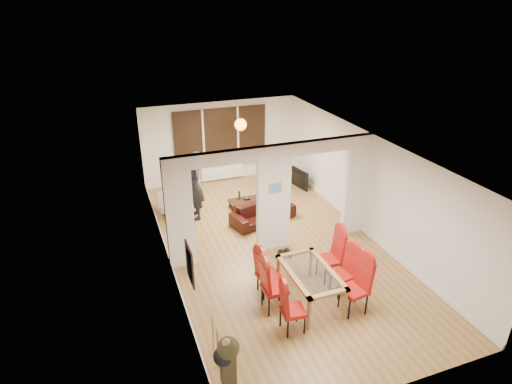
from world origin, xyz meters
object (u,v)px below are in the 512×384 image
person (195,186)px  coffee_table (247,203)px  dining_chair_la (293,307)px  dining_chair_lb (275,285)px  dining_chair_rb (343,272)px  dining_table (310,286)px  sofa (263,213)px  armchair (176,202)px  television (294,178)px  bottle (239,195)px  dining_chair_lc (269,272)px  dining_chair_ra (354,286)px  dining_chair_rc (330,256)px  bowl (247,198)px

person → coffee_table: (1.51, 0.11, -0.84)m
dining_chair_la → dining_chair_lb: bearing=104.6°
dining_chair_lb → dining_chair_rb: bearing=-0.7°
dining_table → dining_chair_lb: (-0.75, 0.03, 0.20)m
dining_chair_lb → sofa: dining_chair_lb is taller
sofa → armchair: (-2.11, 1.25, 0.09)m
armchair → person: bearing=8.8°
dining_chair_la → dining_table: bearing=50.8°
person → television: size_ratio=1.78×
dining_chair_lb → bottle: (0.75, 4.45, -0.19)m
dining_chair_lb → person: bearing=98.1°
dining_chair_lc → dining_chair_rb: (1.41, -0.50, -0.01)m
dining_chair_ra → dining_chair_lc: bearing=134.0°
coffee_table → dining_table: bearing=-92.5°
dining_chair_rc → bottle: bearing=101.9°
dining_chair_rc → armchair: (-2.51, 4.14, -0.22)m
dining_table → television: size_ratio=1.43×
dining_table → sofa: size_ratio=0.86×
bowl → dining_chair_rb: bearing=-83.2°
dining_table → bowl: (0.21, 4.42, -0.10)m
dining_table → bottle: 4.48m
dining_chair_lb → dining_chair_rb: 1.48m
dining_table → sofa: (0.32, 3.42, -0.10)m
sofa → person: bearing=137.2°
person → bottle: size_ratio=6.74×
dining_chair_la → bottle: 5.16m
dining_chair_la → dining_chair_ra: (1.31, 0.08, 0.05)m
dining_chair_la → bottle: bearing=89.8°
dining_table → armchair: bearing=110.9°
dining_chair_lc → television: size_ratio=0.98×
dining_chair_rb → person: person is taller
dining_chair_lb → dining_chair_lc: dining_chair_lb is taller
dining_table → dining_chair_lc: size_ratio=1.46×
dining_table → dining_chair_rc: dining_chair_rc is taller
dining_table → sofa: bearing=84.6°
sofa → coffee_table: bearing=82.1°
bottle → dining_chair_lb: bearing=-99.5°
dining_chair_lb → dining_chair_ra: size_ratio=0.99×
television → dining_chair_la: bearing=143.7°
dining_chair_la → bottle: size_ratio=3.66×
armchair → coffee_table: (1.98, -0.29, -0.23)m
dining_chair_ra → dining_chair_rc: (0.07, 1.07, 0.00)m
dining_chair_ra → armchair: dining_chair_ra is taller
dining_chair_ra → dining_chair_rc: 1.08m
person → dining_chair_rc: bearing=28.0°
television → coffee_table: (-1.89, -0.85, -0.19)m
dining_chair_lc → dining_chair_rc: (1.40, 0.03, 0.04)m
coffee_table → bottle: (-0.19, 0.11, 0.26)m
sofa → dining_chair_la: bearing=-119.3°
television → sofa: bearing=124.5°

